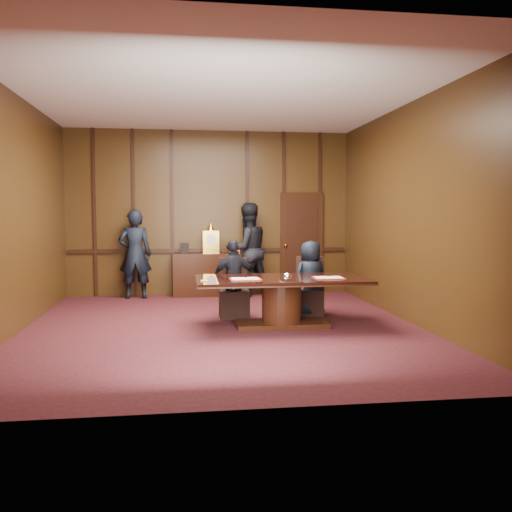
{
  "coord_description": "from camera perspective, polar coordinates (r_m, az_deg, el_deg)",
  "views": [
    {
      "loc": [
        -0.61,
        -8.17,
        1.75
      ],
      "look_at": [
        0.59,
        0.54,
        1.05
      ],
      "focal_mm": 38.0,
      "sensor_mm": 36.0,
      "label": 1
    }
  ],
  "objects": [
    {
      "name": "signatory_right",
      "position": [
        9.23,
        5.76,
        -2.37
      ],
      "size": [
        0.71,
        0.56,
        1.28
      ],
      "primitive_type": "imported",
      "rotation": [
        0.0,
        0.0,
        3.42
      ],
      "color": "black",
      "rests_on": "ground"
    },
    {
      "name": "sideboard",
      "position": [
        11.51,
        -4.75,
        -1.78
      ],
      "size": [
        1.6,
        0.45,
        1.54
      ],
      "color": "black",
      "rests_on": "ground"
    },
    {
      "name": "room",
      "position": [
        8.33,
        -3.19,
        4.36
      ],
      "size": [
        7.0,
        7.04,
        3.5
      ],
      "color": "black",
      "rests_on": "ground"
    },
    {
      "name": "chair_left",
      "position": [
        9.14,
        -2.34,
        -4.63
      ],
      "size": [
        0.48,
        0.48,
        0.99
      ],
      "rotation": [
        0.0,
        0.0,
        0.01
      ],
      "color": "black",
      "rests_on": "ground"
    },
    {
      "name": "witness_left",
      "position": [
        11.34,
        -12.61,
        0.19
      ],
      "size": [
        0.67,
        0.45,
        1.82
      ],
      "primitive_type": "imported",
      "rotation": [
        0.0,
        0.0,
        3.16
      ],
      "color": "black",
      "rests_on": "ground"
    },
    {
      "name": "conference_table",
      "position": [
        8.34,
        2.7,
        -4.0
      ],
      "size": [
        2.62,
        1.32,
        0.76
      ],
      "color": "black",
      "rests_on": "ground"
    },
    {
      "name": "folder_right",
      "position": [
        8.29,
        7.64,
        -2.28
      ],
      "size": [
        0.47,
        0.34,
        0.02
      ],
      "rotation": [
        0.0,
        0.0,
        -0.03
      ],
      "color": "#AA1F0F",
      "rests_on": "conference_table"
    },
    {
      "name": "witness_right",
      "position": [
        11.38,
        -0.92,
        0.66
      ],
      "size": [
        1.16,
        1.04,
        1.96
      ],
      "primitive_type": "imported",
      "rotation": [
        0.0,
        0.0,
        3.52
      ],
      "color": "black",
      "rests_on": "ground"
    },
    {
      "name": "chair_right",
      "position": [
        9.35,
        5.67,
        -4.44
      ],
      "size": [
        0.58,
        0.58,
        0.99
      ],
      "rotation": [
        0.0,
        0.0,
        -0.23
      ],
      "color": "black",
      "rests_on": "ground"
    },
    {
      "name": "notepad",
      "position": [
        7.9,
        -5.48,
        -2.61
      ],
      "size": [
        0.1,
        0.07,
        0.01
      ],
      "primitive_type": "cube",
      "rotation": [
        0.0,
        0.0,
        0.05
      ],
      "color": "#D7C069",
      "rests_on": "conference_table"
    },
    {
      "name": "signatory_left",
      "position": [
        9.01,
        -2.3,
        -2.44
      ],
      "size": [
        0.8,
        0.41,
        1.31
      ],
      "primitive_type": "imported",
      "rotation": [
        0.0,
        0.0,
        3.27
      ],
      "color": "black",
      "rests_on": "ground"
    },
    {
      "name": "inkstand",
      "position": [
        7.86,
        3.3,
        -2.29
      ],
      "size": [
        0.2,
        0.14,
        0.12
      ],
      "color": "white",
      "rests_on": "conference_table"
    },
    {
      "name": "folder_left",
      "position": [
        8.07,
        -1.13,
        -2.43
      ],
      "size": [
        0.47,
        0.34,
        0.02
      ],
      "rotation": [
        0.0,
        0.0,
        0.02
      ],
      "color": "#AA1F0F",
      "rests_on": "conference_table"
    }
  ]
}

